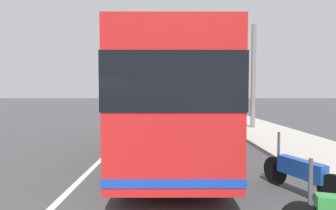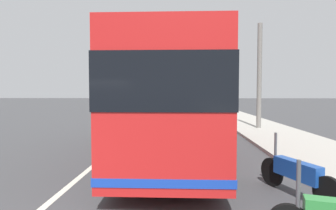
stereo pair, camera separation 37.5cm
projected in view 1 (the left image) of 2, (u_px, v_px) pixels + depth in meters
The scene contains 9 objects.
sidewalk_curb at pixel (290, 142), 11.63m from camera, with size 110.00×3.60×0.14m, color #B2ADA3.
lane_divider_line at pixel (118, 143), 11.68m from camera, with size 110.00×0.16×0.01m, color silver.
coach_bus at pixel (170, 98), 9.92m from camera, with size 10.59×2.71×3.59m.
motorcycle_angled at pixel (301, 173), 5.75m from camera, with size 2.02×0.90×1.28m.
car_far_distant at pixel (132, 105), 33.87m from camera, with size 4.29×2.01×1.41m.
car_behind_bus at pixel (173, 103), 39.70m from camera, with size 4.57×1.99×1.52m.
car_side_street at pixel (140, 102), 42.91m from camera, with size 4.50×1.91×1.45m.
car_ahead_same_lane at pixel (145, 100), 53.38m from camera, with size 4.15×1.93×1.52m.
utility_pole at pixel (253, 77), 15.92m from camera, with size 0.27×0.27×6.24m, color slate.
Camera 1 is at (-1.58, -2.25, 2.20)m, focal length 28.72 mm.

